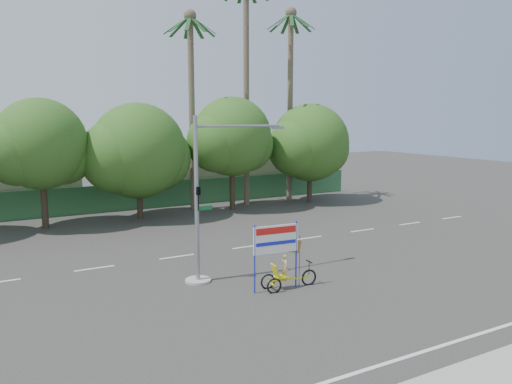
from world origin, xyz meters
TOP-DOWN VIEW (x-y plane):
  - ground at (0.00, 0.00)m, footprint 120.00×120.00m
  - fence at (0.00, 21.50)m, footprint 38.00×0.08m
  - building_right at (8.00, 26.00)m, footprint 14.00×8.00m
  - tree_left at (-7.05, 18.00)m, footprint 6.66×5.60m
  - tree_center at (-1.05, 18.00)m, footprint 7.62×6.40m
  - tree_right at (5.95, 18.00)m, footprint 6.90×5.80m
  - tree_far_right at (12.95, 18.00)m, footprint 7.38×6.20m
  - palm_tall at (8.00, 19.50)m, footprint 3.73×3.79m
  - palm_mid at (12.00, 19.50)m, footprint 3.73×3.79m
  - palm_short at (3.50, 19.50)m, footprint 3.73×3.79m
  - traffic_signal at (-2.20, 3.98)m, footprint 4.72×1.10m
  - trike_billboard at (0.13, 1.49)m, footprint 2.87×0.73m

SIDE VIEW (x-z plane):
  - ground at x=0.00m, z-range 0.00..0.00m
  - fence at x=0.00m, z-range 0.00..2.00m
  - trike_billboard at x=0.13m, z-range -0.28..2.55m
  - building_right at x=8.00m, z-range 0.00..3.60m
  - traffic_signal at x=-2.20m, z-range -0.58..6.42m
  - tree_center at x=-1.05m, z-range 0.54..8.39m
  - tree_far_right at x=12.95m, z-range 0.68..8.61m
  - tree_left at x=-7.05m, z-range 1.02..9.09m
  - tree_right at x=5.95m, z-range 1.06..9.42m
  - palm_short at x=3.50m, z-range 1.64..16.09m
  - palm_mid at x=12.00m, z-range 1.67..17.12m
  - palm_tall at x=8.00m, z-range 1.74..19.19m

